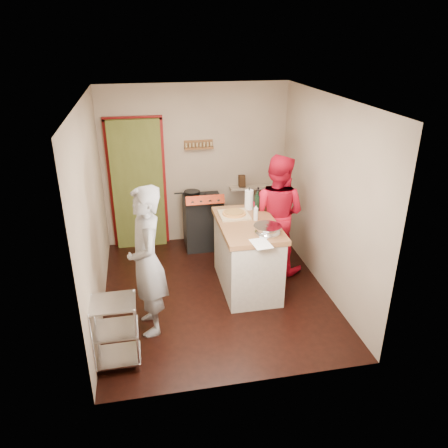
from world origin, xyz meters
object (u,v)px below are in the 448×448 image
(person_stripe, at_px, (147,262))
(wire_shelving, at_px, (115,330))
(stove, at_px, (203,221))
(island, at_px, (247,254))
(person_red, at_px, (276,214))

(person_stripe, bearing_deg, wire_shelving, -40.62)
(stove, bearing_deg, wire_shelving, -116.85)
(stove, height_order, wire_shelving, stove)
(island, relative_size, person_red, 0.83)
(person_red, bearing_deg, stove, -5.39)
(stove, distance_m, island, 1.43)
(island, distance_m, person_red, 0.79)
(stove, xyz_separation_m, person_red, (0.95, -0.91, 0.43))
(stove, height_order, person_red, person_red)
(stove, height_order, person_stripe, person_stripe)
(wire_shelving, distance_m, island, 2.15)
(wire_shelving, relative_size, person_stripe, 0.44)
(stove, bearing_deg, person_stripe, -114.65)
(person_stripe, bearing_deg, stove, 148.87)
(stove, relative_size, island, 0.69)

